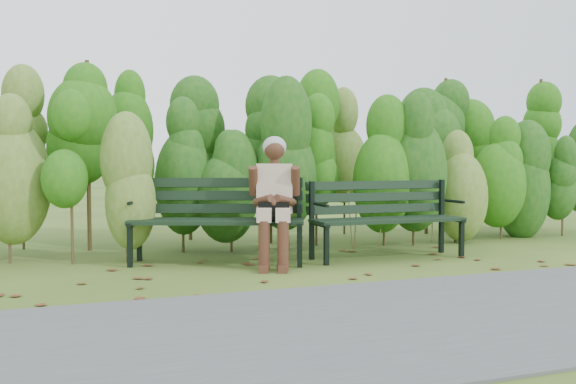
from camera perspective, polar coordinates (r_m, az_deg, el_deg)
name	(u,v)px	position (r m, az deg, el deg)	size (l,w,h in m)	color
ground	(301,269)	(6.71, 1.09, -6.55)	(80.00, 80.00, 0.00)	#355419
footpath	(423,318)	(4.79, 11.36, -10.44)	(60.00, 2.50, 0.01)	#474749
hedge_band	(244,145)	(8.37, -3.78, 3.98)	(11.04, 1.67, 2.42)	#47381E
leaf_litter	(250,273)	(6.51, -3.20, -6.83)	(5.67, 2.16, 0.01)	brown
bench_left	(218,213)	(7.10, -5.96, -1.75)	(1.88, 1.20, 0.90)	black
bench_right	(384,212)	(7.51, 8.11, -1.71)	(1.71, 0.60, 0.85)	black
seated_woman	(274,193)	(6.86, -1.17, -0.07)	(0.62, 0.83, 1.33)	#CAB09C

